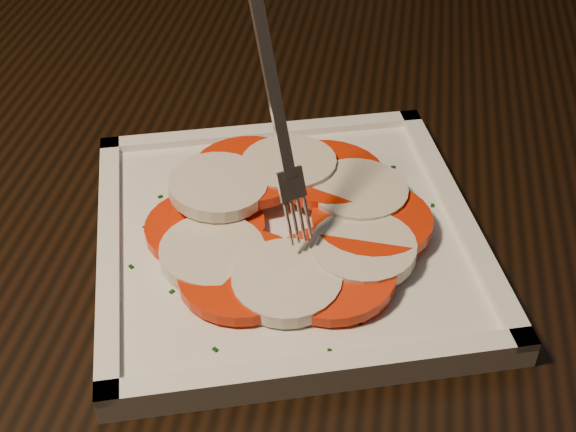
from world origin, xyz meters
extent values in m
plane|color=black|center=(0.00, 0.00, 0.00)|extent=(6.00, 6.00, 0.00)
cube|color=black|center=(0.19, -0.30, 0.73)|extent=(1.27, 0.90, 0.04)
cylinder|color=black|center=(-0.31, 0.09, 0.35)|extent=(0.06, 0.06, 0.71)
cube|color=black|center=(0.02, 0.31, 0.45)|extent=(0.51, 0.51, 0.04)
cylinder|color=black|center=(-0.19, 0.18, 0.21)|extent=(0.04, 0.04, 0.41)
cylinder|color=black|center=(0.16, 0.09, 0.21)|extent=(0.04, 0.04, 0.41)
cylinder|color=black|center=(-0.11, 0.53, 0.21)|extent=(0.04, 0.04, 0.41)
cylinder|color=black|center=(0.24, 0.44, 0.21)|extent=(0.04, 0.04, 0.41)
cube|color=white|center=(0.14, -0.38, 0.76)|extent=(0.32, 0.32, 0.01)
cylinder|color=red|center=(0.08, -0.38, 0.77)|extent=(0.09, 0.09, 0.01)
cylinder|color=beige|center=(0.09, -0.41, 0.77)|extent=(0.07, 0.07, 0.01)
cylinder|color=red|center=(0.12, -0.43, 0.77)|extent=(0.09, 0.09, 0.01)
cylinder|color=beige|center=(0.15, -0.43, 0.77)|extent=(0.07, 0.07, 0.01)
cylinder|color=red|center=(0.17, -0.42, 0.77)|extent=(0.09, 0.09, 0.02)
cylinder|color=beige|center=(0.20, -0.40, 0.78)|extent=(0.07, 0.07, 0.01)
cylinder|color=red|center=(0.20, -0.37, 0.78)|extent=(0.09, 0.09, 0.01)
cylinder|color=beige|center=(0.19, -0.34, 0.78)|extent=(0.07, 0.07, 0.01)
cylinder|color=red|center=(0.17, -0.32, 0.78)|extent=(0.09, 0.09, 0.02)
cylinder|color=beige|center=(0.14, -0.32, 0.78)|extent=(0.07, 0.07, 0.01)
cylinder|color=red|center=(0.11, -0.33, 0.78)|extent=(0.09, 0.09, 0.01)
cylinder|color=beige|center=(0.09, -0.35, 0.78)|extent=(0.07, 0.07, 0.01)
cube|color=#17570F|center=(0.16, -0.42, 0.78)|extent=(0.04, 0.01, 0.00)
cube|color=#17570F|center=(0.17, -0.32, 0.78)|extent=(0.03, 0.03, 0.00)
cube|color=#17570F|center=(0.19, -0.41, 0.78)|extent=(0.02, 0.04, 0.00)
cube|color=#17570F|center=(0.20, -0.39, 0.78)|extent=(0.03, 0.03, 0.00)
cube|color=#17570F|center=(0.17, -0.41, 0.78)|extent=(0.02, 0.03, 0.01)
cube|color=#17570F|center=(0.16, -0.32, 0.78)|extent=(0.03, 0.03, 0.00)
cube|color=#0A3309|center=(0.24, -0.37, 0.77)|extent=(0.00, 0.00, 0.00)
cube|color=#0A3309|center=(0.06, -0.35, 0.77)|extent=(0.00, 0.00, 0.00)
cube|color=#0A3309|center=(0.24, -0.35, 0.77)|extent=(0.00, 0.00, 0.00)
cube|color=#0A3309|center=(0.10, -0.30, 0.77)|extent=(0.00, 0.00, 0.00)
cube|color=#0A3309|center=(0.19, -0.46, 0.77)|extent=(0.00, 0.00, 0.00)
cube|color=#0A3309|center=(0.17, -0.45, 0.77)|extent=(0.00, 0.00, 0.00)
cube|color=#0A3309|center=(0.11, -0.49, 0.77)|extent=(0.00, 0.00, 0.00)
cube|color=#0A3309|center=(0.07, -0.28, 0.77)|extent=(0.00, 0.00, 0.00)
cube|color=#0A3309|center=(0.22, -0.29, 0.77)|extent=(0.00, 0.00, 0.00)
cube|color=#0A3309|center=(0.05, -0.36, 0.77)|extent=(0.00, 0.00, 0.00)
cube|color=#0A3309|center=(0.05, -0.39, 0.77)|extent=(0.00, 0.00, 0.00)
cube|color=#0A3309|center=(0.06, -0.37, 0.77)|extent=(0.00, 0.00, 0.00)
cube|color=#0A3309|center=(0.10, -0.29, 0.77)|extent=(0.00, 0.00, 0.00)
cube|color=#0A3309|center=(0.11, -0.30, 0.77)|extent=(0.00, 0.00, 0.00)
cube|color=#0A3309|center=(0.24, -0.35, 0.77)|extent=(0.00, 0.00, 0.00)
cube|color=#0A3309|center=(0.08, -0.44, 0.77)|extent=(0.00, 0.00, 0.00)
cube|color=#0A3309|center=(0.25, -0.34, 0.77)|extent=(0.00, 0.00, 0.00)
cube|color=#0A3309|center=(0.07, -0.44, 0.77)|extent=(0.00, 0.00, 0.00)
cube|color=#0A3309|center=(0.13, -0.29, 0.77)|extent=(0.00, 0.00, 0.00)
cube|color=#0A3309|center=(0.04, -0.38, 0.77)|extent=(0.00, 0.00, 0.00)
cube|color=#0A3309|center=(0.04, -0.42, 0.77)|extent=(0.00, 0.00, 0.00)
cube|color=#0A3309|center=(0.04, -0.34, 0.77)|extent=(0.00, 0.00, 0.00)
cube|color=#0A3309|center=(0.05, -0.31, 0.77)|extent=(0.00, 0.00, 0.00)
cube|color=#0A3309|center=(0.18, -0.48, 0.77)|extent=(0.00, 0.00, 0.00)
cube|color=#0A3309|center=(0.23, -0.34, 0.77)|extent=(0.00, 0.00, 0.00)
camera|label=1|loc=(0.17, -0.81, 1.14)|focal=50.00mm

